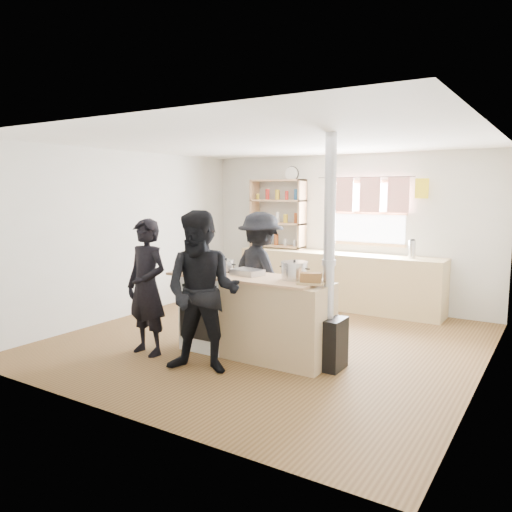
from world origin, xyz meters
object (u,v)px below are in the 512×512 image
thermos (412,249)px  flue_heater (328,310)px  cooking_island (255,316)px  person_near_left (147,287)px  person_far (261,273)px  person_near_right (203,292)px  roast_tray (247,272)px  bread_board (311,279)px  skillet_greens (198,272)px  stockpot_stove (226,265)px  stockpot_counter (295,271)px

thermos → flue_heater: size_ratio=0.11×
thermos → cooking_island: thermos is taller
person_near_left → person_far: bearing=69.7°
cooking_island → person_near_left: person_near_left is taller
person_far → person_near_right: bearing=122.2°
roast_tray → cooking_island: bearing=-19.5°
bread_board → person_far: person_far is taller
thermos → skillet_greens: bearing=-119.9°
person_near_right → stockpot_stove: bearing=91.1°
stockpot_counter → flue_heater: (0.41, -0.01, -0.39)m
cooking_island → roast_tray: 0.52m
stockpot_stove → stockpot_counter: size_ratio=0.67×
flue_heater → person_near_left: (-1.99, -0.68, 0.15)m
bread_board → flue_heater: bearing=43.9°
person_near_right → stockpot_counter: bearing=32.5°
person_near_left → stockpot_counter: bearing=27.7°
thermos → skillet_greens: (-1.71, -2.98, -0.08)m
stockpot_counter → bread_board: 0.31m
stockpot_counter → person_near_left: person_near_left is taller
skillet_greens → thermos: bearing=60.1°
thermos → person_near_left: person_near_left is taller
person_near_left → person_far: person_far is taller
stockpot_counter → person_near_right: bearing=-128.8°
person_near_right → person_near_left: bearing=153.5°
thermos → stockpot_counter: bearing=-102.0°
bread_board → person_near_right: (-0.93, -0.66, -0.13)m
thermos → cooking_island: size_ratio=0.14×
stockpot_counter → bread_board: stockpot_counter is taller
skillet_greens → person_near_right: bearing=-47.6°
skillet_greens → stockpot_counter: stockpot_counter is taller
roast_tray → person_near_right: person_near_right is taller
roast_tray → bread_board: 0.89m
thermos → stockpot_stove: thermos is taller
cooking_island → bread_board: (0.75, -0.07, 0.51)m
cooking_island → thermos: bearing=69.3°
cooking_island → person_far: size_ratio=1.21×
thermos → stockpot_counter: (-0.57, -2.69, -0.00)m
skillet_greens → flue_heater: size_ratio=0.14×
skillet_greens → stockpot_stove: 0.38m
thermos → person_near_right: bearing=-109.3°
cooking_island → stockpot_counter: size_ratio=6.52×
roast_tray → flue_heater: bearing=1.0°
stockpot_stove → person_near_right: bearing=-70.1°
skillet_greens → flue_heater: bearing=9.9°
cooking_island → roast_tray: roast_tray is taller
flue_heater → person_near_left: size_ratio=1.57×
flue_heater → person_near_left: 2.10m
roast_tray → stockpot_stove: (-0.36, 0.09, 0.04)m
cooking_island → bread_board: bread_board is taller
bread_board → thermos: bearing=84.0°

